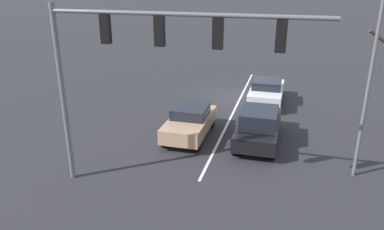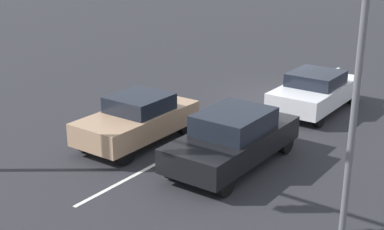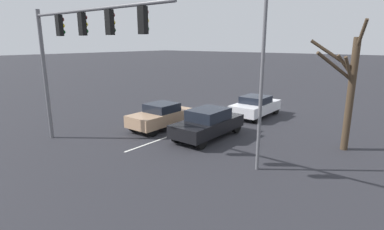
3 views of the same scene
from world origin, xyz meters
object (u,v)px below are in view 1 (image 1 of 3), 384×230
object	(u,v)px
car_black_leftlane_front	(259,126)
traffic_signal_gantry	(141,52)
car_white_leftlane_second	(267,91)
street_lamp_left_shoulder	(370,54)
car_tan_midlane_front	(190,122)

from	to	relation	value
car_black_leftlane_front	traffic_signal_gantry	bearing A→B (deg)	56.29
car_white_leftlane_second	street_lamp_left_shoulder	world-z (taller)	street_lamp_left_shoulder
traffic_signal_gantry	street_lamp_left_shoulder	distance (m)	8.09
car_tan_midlane_front	car_black_leftlane_front	world-z (taller)	car_black_leftlane_front
car_white_leftlane_second	traffic_signal_gantry	bearing A→B (deg)	73.05
traffic_signal_gantry	car_white_leftlane_second	bearing A→B (deg)	-106.95
car_tan_midlane_front	street_lamp_left_shoulder	world-z (taller)	street_lamp_left_shoulder
car_white_leftlane_second	traffic_signal_gantry	distance (m)	12.58
car_tan_midlane_front	car_white_leftlane_second	bearing A→B (deg)	-117.16
car_white_leftlane_second	traffic_signal_gantry	world-z (taller)	traffic_signal_gantry
traffic_signal_gantry	street_lamp_left_shoulder	bearing A→B (deg)	-157.37
car_tan_midlane_front	street_lamp_left_shoulder	bearing A→B (deg)	164.95
car_black_leftlane_front	car_white_leftlane_second	size ratio (longest dim) A/B	1.06
car_black_leftlane_front	traffic_signal_gantry	xyz separation A→B (m)	(3.56, 5.33, 4.34)
car_tan_midlane_front	traffic_signal_gantry	size ratio (longest dim) A/B	0.44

